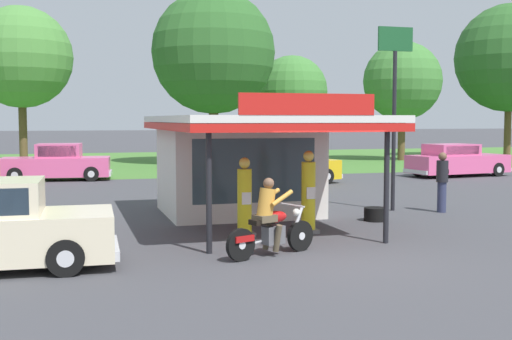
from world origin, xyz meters
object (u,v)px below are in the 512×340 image
roadside_pole_sign (395,88)px  spare_tire_stack (375,214)px  parked_car_back_row_centre_right (284,167)px  motorcycle_with_rider (270,224)px  gas_pump_nearside (245,201)px  parked_car_back_row_far_left (457,161)px  gas_pump_offside (308,196)px  bystander_strolling_foreground (442,180)px  parked_car_back_row_far_right (56,164)px

roadside_pole_sign → spare_tire_stack: roadside_pole_sign is taller
parked_car_back_row_centre_right → motorcycle_with_rider: bearing=-109.8°
gas_pump_nearside → parked_car_back_row_far_left: (13.98, 12.62, -0.12)m
gas_pump_offside → bystander_strolling_foreground: 5.47m
parked_car_back_row_centre_right → parked_car_back_row_far_right: (-9.28, 4.43, 0.03)m
parked_car_back_row_centre_right → parked_car_back_row_far_right: parked_car_back_row_far_right is taller
gas_pump_nearside → parked_car_back_row_far_left: size_ratio=0.35×
parked_car_back_row_far_right → roadside_pole_sign: size_ratio=0.93×
parked_car_back_row_centre_right → roadside_pole_sign: 9.00m
bystander_strolling_foreground → parked_car_back_row_far_right: bearing=129.0°
gas_pump_nearside → bystander_strolling_foreground: (6.60, 2.18, 0.10)m
gas_pump_nearside → bystander_strolling_foreground: 6.95m
bystander_strolling_foreground → spare_tire_stack: (-2.61, -0.93, -0.76)m
gas_pump_nearside → parked_car_back_row_far_left: gas_pump_nearside is taller
spare_tire_stack → roadside_pole_sign: bearing=49.7°
motorcycle_with_rider → parked_car_back_row_far_left: size_ratio=0.39×
gas_pump_offside → spare_tire_stack: size_ratio=3.31×
parked_car_back_row_far_left → spare_tire_stack: bearing=-131.3°
bystander_strolling_foreground → spare_tire_stack: 2.88m
gas_pump_nearside → roadside_pole_sign: size_ratio=0.34×
parked_car_back_row_far_left → bystander_strolling_foreground: (-7.38, -10.44, 0.22)m
spare_tire_stack → gas_pump_nearside: bearing=-162.5°
gas_pump_offside → parked_car_back_row_far_right: gas_pump_offside is taller
spare_tire_stack → motorcycle_with_rider: bearing=-139.2°
motorcycle_with_rider → parked_car_back_row_far_right: bearing=103.5°
gas_pump_nearside → parked_car_back_row_centre_right: gas_pump_nearside is taller
gas_pump_nearside → parked_car_back_row_far_right: size_ratio=0.37×
gas_pump_nearside → motorcycle_with_rider: size_ratio=0.89×
motorcycle_with_rider → roadside_pole_sign: bearing=43.4°
gas_pump_nearside → motorcycle_with_rider: gas_pump_nearside is taller
bystander_strolling_foreground → gas_pump_nearside: bearing=-161.7°
gas_pump_nearside → roadside_pole_sign: (5.40, 2.92, 2.82)m
parked_car_back_row_centre_right → roadside_pole_sign: size_ratio=0.96×
motorcycle_with_rider → parked_car_back_row_far_left: (14.06, 14.88, 0.07)m
motorcycle_with_rider → roadside_pole_sign: (5.49, 5.18, 3.01)m
gas_pump_offside → spare_tire_stack: gas_pump_offside is taller
parked_car_back_row_far_left → bystander_strolling_foreground: 12.78m
parked_car_back_row_far_right → spare_tire_stack: size_ratio=8.41×
roadside_pole_sign → spare_tire_stack: 4.11m
parked_car_back_row_far_right → spare_tire_stack: parked_car_back_row_far_right is taller
parked_car_back_row_far_left → bystander_strolling_foreground: bystander_strolling_foreground is taller
bystander_strolling_foreground → roadside_pole_sign: bearing=148.3°
gas_pump_nearside → motorcycle_with_rider: 2.27m
parked_car_back_row_far_right → roadside_pole_sign: 16.50m
gas_pump_offside → roadside_pole_sign: size_ratio=0.37×
gas_pump_nearside → bystander_strolling_foreground: size_ratio=1.05×
gas_pump_nearside → bystander_strolling_foreground: gas_pump_nearside is taller
gas_pump_nearside → spare_tire_stack: 4.23m
parked_car_back_row_far_left → roadside_pole_sign: (-8.58, -9.70, 2.93)m
parked_car_back_row_far_left → gas_pump_nearside: bearing=-137.9°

